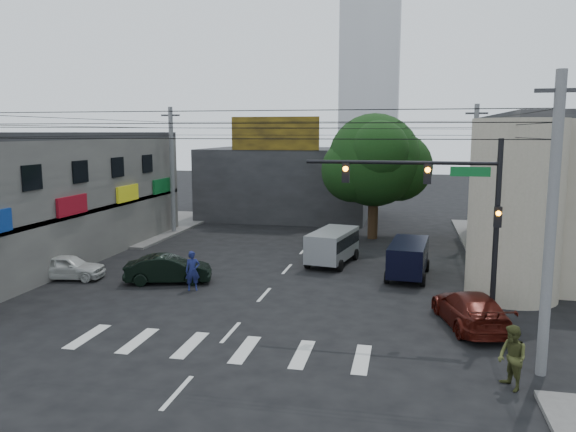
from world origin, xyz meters
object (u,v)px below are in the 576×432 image
(maroon_sedan, at_px, (470,309))
(traffic_officer, at_px, (193,271))
(traffic_gantry, at_px, (450,203))
(utility_pole_far_right, at_px, (474,176))
(utility_pole_far_left, at_px, (172,171))
(silver_minivan, at_px, (333,247))
(white_compact, at_px, (67,267))
(pedestrian_olive, at_px, (512,358))
(dark_sedan, at_px, (168,269))
(utility_pole_near_right, at_px, (551,228))
(navy_van, at_px, (408,260))
(street_tree, at_px, (374,160))

(maroon_sedan, relative_size, traffic_officer, 2.71)
(traffic_gantry, height_order, utility_pole_far_right, utility_pole_far_right)
(utility_pole_far_left, bearing_deg, utility_pole_far_right, 0.00)
(traffic_gantry, height_order, maroon_sedan, traffic_gantry)
(maroon_sedan, distance_m, silver_minivan, 11.29)
(white_compact, bearing_deg, silver_minivan, -73.29)
(utility_pole_far_right, relative_size, pedestrian_olive, 4.83)
(traffic_officer, xyz_separation_m, pedestrian_olive, (12.90, -7.79, 0.01))
(utility_pole_far_left, distance_m, white_compact, 13.93)
(utility_pole_far_right, bearing_deg, white_compact, -147.54)
(silver_minivan, height_order, traffic_officer, silver_minivan)
(traffic_gantry, height_order, dark_sedan, traffic_gantry)
(utility_pole_near_right, xyz_separation_m, navy_van, (-4.04, 11.18, -3.68))
(traffic_gantry, distance_m, white_compact, 19.15)
(navy_van, bearing_deg, maroon_sedan, -156.71)
(silver_minivan, bearing_deg, utility_pole_far_right, -38.14)
(navy_van, bearing_deg, utility_pole_far_right, -18.26)
(white_compact, bearing_deg, pedestrian_olive, -121.72)
(utility_pole_near_right, relative_size, utility_pole_far_right, 1.00)
(utility_pole_far_right, relative_size, dark_sedan, 2.07)
(street_tree, xyz_separation_m, white_compact, (-14.50, -14.36, -4.83))
(street_tree, relative_size, white_compact, 2.21)
(maroon_sedan, bearing_deg, traffic_gantry, 16.29)
(traffic_gantry, height_order, traffic_officer, traffic_gantry)
(utility_pole_far_left, height_order, pedestrian_olive, utility_pole_far_left)
(navy_van, bearing_deg, traffic_officer, 120.12)
(white_compact, height_order, pedestrian_olive, pedestrian_olive)
(traffic_officer, bearing_deg, white_compact, 149.34)
(white_compact, relative_size, navy_van, 0.83)
(utility_pole_near_right, bearing_deg, white_compact, 161.22)
(dark_sedan, bearing_deg, traffic_officer, -137.74)
(navy_van, bearing_deg, dark_sedan, 112.45)
(traffic_gantry, bearing_deg, utility_pole_far_left, 137.14)
(street_tree, relative_size, utility_pole_far_right, 0.95)
(street_tree, height_order, traffic_gantry, street_tree)
(utility_pole_far_left, relative_size, pedestrian_olive, 4.83)
(white_compact, xyz_separation_m, silver_minivan, (12.76, 6.12, 0.32))
(dark_sedan, relative_size, white_compact, 1.13)
(pedestrian_olive, bearing_deg, white_compact, -138.11)
(street_tree, height_order, silver_minivan, street_tree)
(utility_pole_near_right, xyz_separation_m, pedestrian_olive, (-1.09, -1.24, -3.65))
(traffic_gantry, relative_size, utility_pole_far_left, 0.78)
(street_tree, bearing_deg, dark_sedan, -123.34)
(dark_sedan, xyz_separation_m, traffic_officer, (1.68, -1.01, 0.25))
(navy_van, distance_m, traffic_officer, 10.97)
(utility_pole_far_left, bearing_deg, maroon_sedan, -40.46)
(utility_pole_far_right, height_order, pedestrian_olive, utility_pole_far_right)
(utility_pole_far_right, height_order, navy_van, utility_pole_far_right)
(utility_pole_far_right, bearing_deg, traffic_officer, -135.08)
(traffic_gantry, distance_m, navy_van, 8.73)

